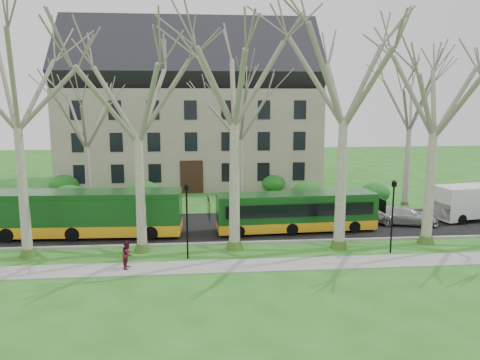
# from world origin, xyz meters

# --- Properties ---
(ground) EXTENTS (120.00, 120.00, 0.00)m
(ground) POSITION_xyz_m (0.00, 0.00, 0.00)
(ground) COLOR #2C651D
(ground) RESTS_ON ground
(sidewalk) EXTENTS (70.00, 2.00, 0.06)m
(sidewalk) POSITION_xyz_m (0.00, -2.50, 0.03)
(sidewalk) COLOR gray
(sidewalk) RESTS_ON ground
(road) EXTENTS (80.00, 8.00, 0.06)m
(road) POSITION_xyz_m (0.00, 5.50, 0.03)
(road) COLOR black
(road) RESTS_ON ground
(curb) EXTENTS (80.00, 0.25, 0.14)m
(curb) POSITION_xyz_m (0.00, 1.50, 0.07)
(curb) COLOR #A5A39E
(curb) RESTS_ON ground
(building) EXTENTS (26.50, 12.20, 16.00)m
(building) POSITION_xyz_m (-6.00, 24.00, 8.07)
(building) COLOR gray
(building) RESTS_ON ground
(tree_row_verge) EXTENTS (49.00, 7.00, 14.00)m
(tree_row_verge) POSITION_xyz_m (0.00, 0.30, 7.00)
(tree_row_verge) COLOR gray
(tree_row_verge) RESTS_ON ground
(tree_row_far) EXTENTS (33.00, 7.00, 12.00)m
(tree_row_far) POSITION_xyz_m (-1.33, 11.00, 6.00)
(tree_row_far) COLOR gray
(tree_row_far) RESTS_ON ground
(lamp_row) EXTENTS (36.22, 0.22, 4.30)m
(lamp_row) POSITION_xyz_m (-0.00, -1.00, 2.57)
(lamp_row) COLOR black
(lamp_row) RESTS_ON ground
(hedges) EXTENTS (30.60, 8.60, 2.00)m
(hedges) POSITION_xyz_m (-4.67, 14.00, 1.00)
(hedges) COLOR #17501B
(hedges) RESTS_ON ground
(bus_lead) EXTENTS (12.50, 3.05, 3.10)m
(bus_lead) POSITION_xyz_m (-12.72, 3.98, 1.61)
(bus_lead) COLOR #144617
(bus_lead) RESTS_ON road
(bus_follow) EXTENTS (10.98, 2.85, 2.72)m
(bus_follow) POSITION_xyz_m (1.32, 3.97, 1.42)
(bus_follow) COLOR #144617
(bus_follow) RESTS_ON road
(sedan) EXTENTS (4.88, 2.94, 1.32)m
(sedan) POSITION_xyz_m (9.56, 4.95, 0.72)
(sedan) COLOR silver
(sedan) RESTS_ON road
(van_a) EXTENTS (6.26, 3.23, 2.60)m
(van_a) POSITION_xyz_m (15.29, 5.79, 1.36)
(van_a) COLOR white
(van_a) RESTS_ON road
(pedestrian_b) EXTENTS (0.63, 0.78, 1.51)m
(pedestrian_b) POSITION_xyz_m (-9.16, -2.36, 0.82)
(pedestrian_b) COLOR #5A1426
(pedestrian_b) RESTS_ON sidewalk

